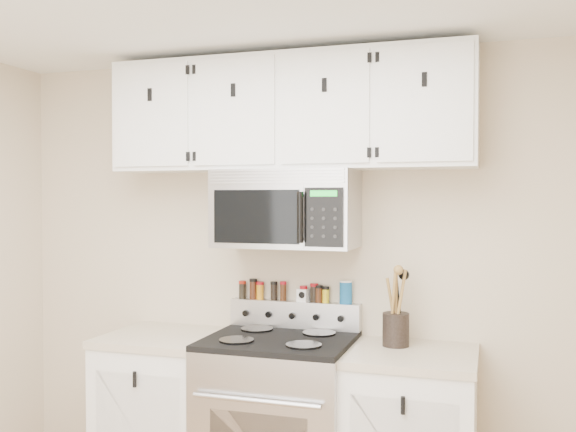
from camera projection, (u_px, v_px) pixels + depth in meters
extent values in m
cube|color=#C8B396|center=(297.00, 274.00, 3.68)|extent=(3.50, 0.01, 2.50)
cube|color=#B7B7BA|center=(279.00, 429.00, 3.40)|extent=(0.76, 0.65, 0.92)
cube|color=black|center=(279.00, 340.00, 3.38)|extent=(0.76, 0.65, 0.03)
cube|color=#B7B7BA|center=(295.00, 314.00, 3.65)|extent=(0.76, 0.08, 0.15)
cylinder|color=black|center=(236.00, 340.00, 3.29)|extent=(0.18, 0.18, 0.01)
cylinder|color=black|center=(304.00, 345.00, 3.18)|extent=(0.18, 0.18, 0.01)
cylinder|color=black|center=(257.00, 329.00, 3.58)|extent=(0.18, 0.18, 0.01)
cylinder|color=black|center=(319.00, 333.00, 3.47)|extent=(0.18, 0.18, 0.01)
cube|color=white|center=(165.00, 418.00, 3.63)|extent=(0.62, 0.60, 0.88)
cube|color=tan|center=(164.00, 337.00, 3.62)|extent=(0.64, 0.62, 0.04)
cube|color=tan|center=(411.00, 356.00, 3.20)|extent=(0.64, 0.62, 0.04)
cube|color=#9E9EA3|center=(287.00, 209.00, 3.49)|extent=(0.76, 0.38, 0.42)
cube|color=#B7B7BA|center=(275.00, 176.00, 3.30)|extent=(0.73, 0.01, 0.08)
cube|color=black|center=(256.00, 217.00, 3.34)|extent=(0.47, 0.01, 0.28)
cube|color=black|center=(324.00, 217.00, 3.23)|extent=(0.20, 0.01, 0.30)
cylinder|color=black|center=(300.00, 217.00, 3.23)|extent=(0.03, 0.03, 0.26)
cube|color=white|center=(288.00, 113.00, 3.50)|extent=(2.00, 0.33, 0.62)
cube|color=white|center=(151.00, 115.00, 3.57)|extent=(0.46, 0.01, 0.57)
cube|color=black|center=(150.00, 95.00, 3.56)|extent=(0.02, 0.01, 0.07)
cube|color=white|center=(234.00, 111.00, 3.42)|extent=(0.46, 0.01, 0.57)
cube|color=black|center=(233.00, 90.00, 3.40)|extent=(0.03, 0.01, 0.07)
cube|color=white|center=(325.00, 107.00, 3.26)|extent=(0.46, 0.01, 0.57)
cube|color=black|center=(324.00, 85.00, 3.25)|extent=(0.03, 0.01, 0.07)
cube|color=white|center=(424.00, 103.00, 3.11)|extent=(0.46, 0.01, 0.57)
cube|color=black|center=(424.00, 79.00, 3.10)|extent=(0.02, 0.01, 0.07)
cylinder|color=black|center=(396.00, 330.00, 3.32)|extent=(0.14, 0.14, 0.17)
cylinder|color=olive|center=(396.00, 304.00, 3.31)|extent=(0.02, 0.02, 0.32)
cylinder|color=olive|center=(400.00, 303.00, 3.29)|extent=(0.02, 0.02, 0.34)
cylinder|color=olive|center=(392.00, 306.00, 3.33)|extent=(0.02, 0.02, 0.30)
cylinder|color=black|center=(399.00, 305.00, 3.33)|extent=(0.02, 0.02, 0.31)
cylinder|color=olive|center=(393.00, 304.00, 3.29)|extent=(0.02, 0.02, 0.33)
cube|color=white|center=(303.00, 295.00, 3.63)|extent=(0.07, 0.06, 0.07)
cylinder|color=#165A97|center=(346.00, 293.00, 3.56)|extent=(0.07, 0.07, 0.12)
cylinder|color=white|center=(346.00, 281.00, 3.56)|extent=(0.07, 0.07, 0.01)
cylinder|color=black|center=(242.00, 291.00, 3.75)|extent=(0.04, 0.04, 0.09)
cylinder|color=#98190B|center=(242.00, 282.00, 3.74)|extent=(0.04, 0.04, 0.02)
cylinder|color=#3D1C0E|center=(253.00, 290.00, 3.72)|extent=(0.04, 0.04, 0.10)
cylinder|color=black|center=(253.00, 280.00, 3.72)|extent=(0.04, 0.04, 0.02)
cylinder|color=orange|center=(260.00, 292.00, 3.71)|extent=(0.04, 0.04, 0.09)
cylinder|color=#9D0C14|center=(260.00, 283.00, 3.71)|extent=(0.04, 0.04, 0.02)
cylinder|color=black|center=(274.00, 292.00, 3.69)|extent=(0.04, 0.04, 0.09)
cylinder|color=black|center=(274.00, 283.00, 3.68)|extent=(0.04, 0.04, 0.02)
cylinder|color=#3D1F0E|center=(283.00, 292.00, 3.67)|extent=(0.04, 0.04, 0.09)
cylinder|color=maroon|center=(283.00, 283.00, 3.67)|extent=(0.04, 0.04, 0.02)
cylinder|color=#C58F17|center=(304.00, 295.00, 3.63)|extent=(0.04, 0.04, 0.07)
cylinder|color=maroon|center=(304.00, 287.00, 3.63)|extent=(0.04, 0.04, 0.02)
cylinder|color=black|center=(314.00, 294.00, 3.61)|extent=(0.04, 0.04, 0.09)
cylinder|color=maroon|center=(314.00, 285.00, 3.61)|extent=(0.05, 0.05, 0.02)
cylinder|color=#41200F|center=(319.00, 295.00, 3.61)|extent=(0.04, 0.04, 0.08)
cylinder|color=black|center=(319.00, 287.00, 3.60)|extent=(0.05, 0.05, 0.02)
cylinder|color=gold|center=(326.00, 296.00, 3.59)|extent=(0.04, 0.04, 0.08)
cylinder|color=black|center=(326.00, 288.00, 3.59)|extent=(0.04, 0.04, 0.02)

